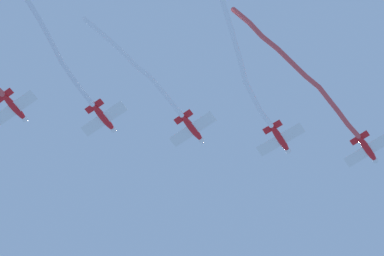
{
  "coord_description": "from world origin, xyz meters",
  "views": [
    {
      "loc": [
        -41.01,
        21.63,
        4.94
      ],
      "look_at": [
        -3.66,
        19.52,
        87.21
      ],
      "focal_mm": 64.45,
      "sensor_mm": 36.0,
      "label": 1
    }
  ],
  "objects_px": {
    "airplane_left_wing": "(280,139)",
    "airplane_right_wing": "(193,129)",
    "airplane_lead": "(368,149)",
    "airplane_trail": "(15,108)",
    "airplane_slot": "(104,118)"
  },
  "relations": [
    {
      "from": "airplane_right_wing",
      "to": "airplane_slot",
      "type": "xyz_separation_m",
      "value": [
        -0.74,
        11.67,
        0.25
      ]
    },
    {
      "from": "airplane_slot",
      "to": "airplane_trail",
      "type": "relative_size",
      "value": 1.0
    },
    {
      "from": "airplane_lead",
      "to": "airplane_right_wing",
      "type": "distance_m",
      "value": 23.38
    },
    {
      "from": "airplane_trail",
      "to": "airplane_slot",
      "type": "bearing_deg",
      "value": -47.53
    },
    {
      "from": "airplane_left_wing",
      "to": "airplane_slot",
      "type": "xyz_separation_m",
      "value": [
        -1.48,
        23.32,
        0.5
      ]
    },
    {
      "from": "airplane_left_wing",
      "to": "airplane_slot",
      "type": "bearing_deg",
      "value": 130.02
    },
    {
      "from": "airplane_trail",
      "to": "airplane_left_wing",
      "type": "bearing_deg",
      "value": -47.52
    },
    {
      "from": "airplane_slot",
      "to": "airplane_trail",
      "type": "height_order",
      "value": "airplane_trail"
    },
    {
      "from": "airplane_lead",
      "to": "airplane_trail",
      "type": "height_order",
      "value": "airplane_trail"
    },
    {
      "from": "airplane_left_wing",
      "to": "airplane_slot",
      "type": "relative_size",
      "value": 1.01
    },
    {
      "from": "airplane_left_wing",
      "to": "airplane_trail",
      "type": "bearing_deg",
      "value": 130.02
    },
    {
      "from": "airplane_right_wing",
      "to": "airplane_lead",
      "type": "bearing_deg",
      "value": -47.25
    },
    {
      "from": "airplane_slot",
      "to": "airplane_trail",
      "type": "xyz_separation_m",
      "value": [
        -0.74,
        11.66,
        0.25
      ]
    },
    {
      "from": "airplane_lead",
      "to": "airplane_trail",
      "type": "relative_size",
      "value": 0.99
    },
    {
      "from": "airplane_left_wing",
      "to": "airplane_right_wing",
      "type": "distance_m",
      "value": 11.69
    }
  ]
}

